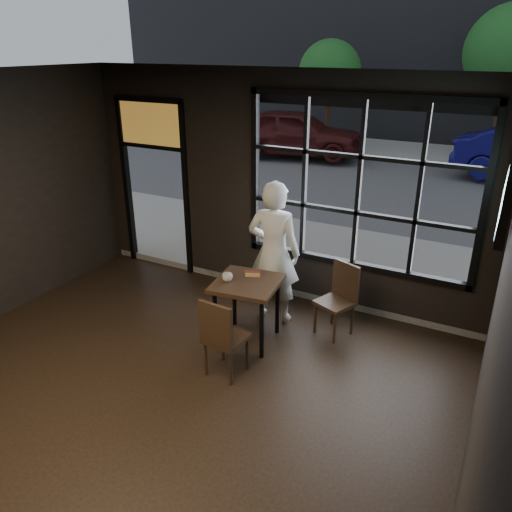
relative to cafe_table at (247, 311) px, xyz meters
The scene contains 16 objects.
floor 2.20m from the cafe_table, 98.33° to the right, with size 6.00×7.00×0.02m, color black.
ceiling 3.53m from the cafe_table, 98.33° to the right, with size 6.00×7.00×0.02m, color black.
wall_right 3.63m from the cafe_table, 38.42° to the right, with size 0.04×7.00×3.20m, color black.
window_frame 2.14m from the cafe_table, 57.02° to the left, with size 3.06×0.12×2.28m, color black.
stained_transom 3.38m from the cafe_table, 150.44° to the left, with size 1.20×0.06×0.70m, color orange.
street_asphalt 21.87m from the cafe_table, 90.82° to the left, with size 60.00×41.00×0.04m, color #545456.
cafe_table is the anchor object (origin of this frame).
chair_near 0.71m from the cafe_table, 80.47° to the right, with size 0.42×0.42×0.97m, color #302015.
chair_window 1.12m from the cafe_table, 36.08° to the left, with size 0.41×0.41×0.95m, color #302015.
man 0.86m from the cafe_table, 86.70° to the left, with size 0.70×0.46×1.93m, color white.
hotdog 0.47m from the cafe_table, 93.78° to the left, with size 0.20×0.08×0.06m, color tan, non-canonical shape.
cup 0.51m from the cafe_table, 154.77° to the right, with size 0.12×0.12×0.10m, color silver.
tv 3.14m from the cafe_table, ahead, with size 0.12×1.07×0.62m, color black.
maroon_car 10.88m from the cafe_table, 110.76° to the left, with size 1.73×4.31×1.47m, color #431314.
tree_left 13.06m from the cafe_table, 106.19° to the left, with size 2.12×2.12×3.61m.
tree_right 13.35m from the cafe_table, 81.97° to the left, with size 2.68×2.68×4.58m.
Camera 1 is at (2.94, -2.60, 3.48)m, focal length 35.00 mm.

